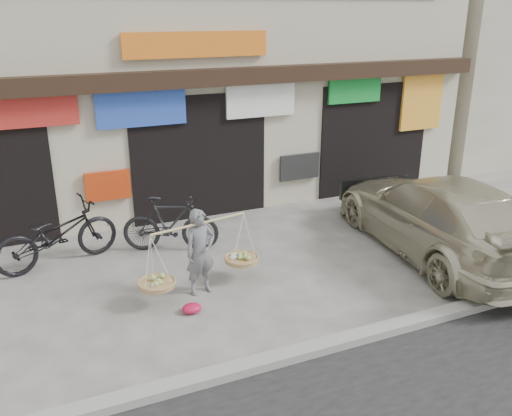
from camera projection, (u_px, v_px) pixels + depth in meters
name	position (u px, v px, depth m)	size (l,w,h in m)	color
ground	(268.00, 284.00, 9.12)	(70.00, 70.00, 0.00)	gray
kerb	(329.00, 345.00, 7.38)	(70.00, 0.25, 0.12)	gray
shophouse_block	(160.00, 48.00, 13.45)	(14.00, 6.32, 7.00)	#BDB599
street_vendor	(200.00, 256.00, 8.66)	(2.09, 0.84, 1.44)	slate
bike_0	(57.00, 235.00, 9.65)	(0.77, 2.21, 1.16)	black
bike_1	(170.00, 224.00, 10.24)	(0.51, 1.82, 1.09)	black
suv	(439.00, 215.00, 10.12)	(2.63, 5.30, 1.48)	beige
red_bag	(192.00, 308.00, 8.26)	(0.31, 0.25, 0.14)	#BF123A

